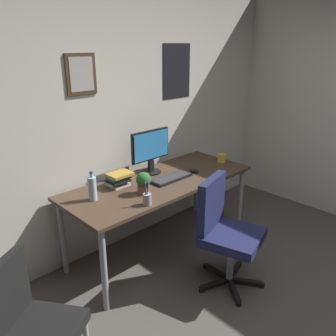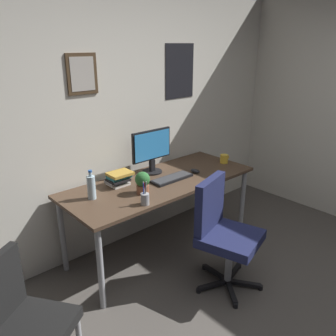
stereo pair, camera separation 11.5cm
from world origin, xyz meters
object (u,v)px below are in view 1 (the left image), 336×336
object	(u,v)px
computer_mouse	(194,171)
book_stack_left	(119,179)
potted_plant	(143,182)
pen_cup	(147,199)
keyboard	(172,178)
coffee_mug_near	(222,158)
side_chair	(28,324)
monitor	(150,150)
office_chair	(224,228)
water_bottle	(92,188)

from	to	relation	value
computer_mouse	book_stack_left	size ratio (longest dim) A/B	0.49
potted_plant	pen_cup	xyz separation A→B (m)	(-0.12, -0.19, -0.05)
keyboard	book_stack_left	distance (m)	0.51
keyboard	coffee_mug_near	world-z (taller)	coffee_mug_near
side_chair	monitor	distance (m)	1.90
book_stack_left	side_chair	bearing A→B (deg)	-147.50
side_chair	keyboard	xyz separation A→B (m)	(1.66, 0.54, 0.26)
monitor	book_stack_left	distance (m)	0.47
side_chair	pen_cup	size ratio (longest dim) A/B	4.38
pen_cup	coffee_mug_near	bearing A→B (deg)	10.37
office_chair	water_bottle	size ratio (longest dim) A/B	3.76
water_bottle	keyboard	bearing A→B (deg)	-9.50
keyboard	potted_plant	world-z (taller)	potted_plant
water_bottle	side_chair	bearing A→B (deg)	-142.48
book_stack_left	potted_plant	bearing A→B (deg)	-80.62
side_chair	monitor	world-z (taller)	monitor
office_chair	monitor	world-z (taller)	monitor
computer_mouse	keyboard	bearing A→B (deg)	176.31
computer_mouse	pen_cup	xyz separation A→B (m)	(-0.83, -0.23, 0.04)
computer_mouse	pen_cup	world-z (taller)	pen_cup
side_chair	monitor	bearing A→B (deg)	26.52
coffee_mug_near	book_stack_left	world-z (taller)	book_stack_left
keyboard	pen_cup	world-z (taller)	pen_cup
monitor	book_stack_left	bearing A→B (deg)	-173.40
computer_mouse	pen_cup	distance (m)	0.86
coffee_mug_near	book_stack_left	distance (m)	1.23
potted_plant	water_bottle	bearing A→B (deg)	153.31
office_chair	potted_plant	bearing A→B (deg)	119.86
coffee_mug_near	monitor	bearing A→B (deg)	158.66
computer_mouse	potted_plant	xyz separation A→B (m)	(-0.70, -0.04, 0.09)
monitor	pen_cup	size ratio (longest dim) A/B	2.30
pen_cup	water_bottle	bearing A→B (deg)	124.16
monitor	computer_mouse	distance (m)	0.49
keyboard	water_bottle	bearing A→B (deg)	170.50
book_stack_left	keyboard	bearing A→B (deg)	-27.30
computer_mouse	potted_plant	distance (m)	0.71
pen_cup	book_stack_left	world-z (taller)	pen_cup
monitor	potted_plant	distance (m)	0.53
pen_cup	book_stack_left	distance (m)	0.49
office_chair	potted_plant	xyz separation A→B (m)	(-0.35, 0.61, 0.33)
monitor	book_stack_left	size ratio (longest dim) A/B	2.04
keyboard	water_bottle	world-z (taller)	water_bottle
water_bottle	book_stack_left	bearing A→B (deg)	16.62
office_chair	pen_cup	world-z (taller)	pen_cup
water_bottle	coffee_mug_near	bearing A→B (deg)	-5.55
pen_cup	book_stack_left	size ratio (longest dim) A/B	0.89
coffee_mug_near	pen_cup	xyz separation A→B (m)	(-1.28, -0.23, 0.01)
computer_mouse	potted_plant	size ratio (longest dim) A/B	0.56
computer_mouse	potted_plant	world-z (taller)	potted_plant
water_bottle	potted_plant	world-z (taller)	water_bottle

